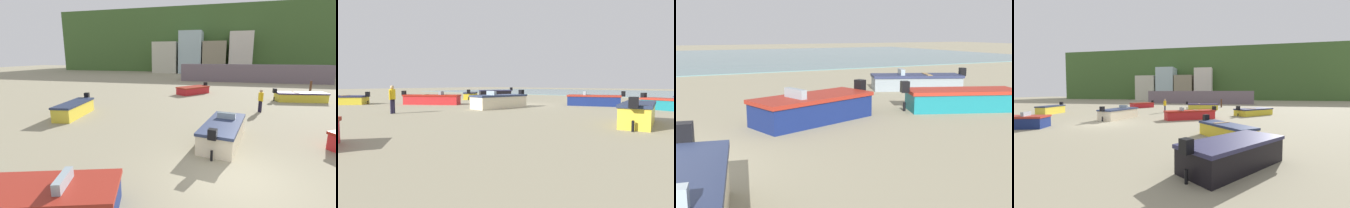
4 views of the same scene
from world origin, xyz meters
TOP-DOWN VIEW (x-y plane):
  - ground_plane at (0.00, 0.00)m, footprint 160.00×160.00m
  - tidal_water at (0.00, -36.00)m, footprint 80.00×36.00m
  - boat_yellow_0 at (-10.04, 5.64)m, footprint 1.72×3.93m
  - boat_cream_1 at (-0.47, 3.21)m, footprint 2.23×4.39m
  - boat_teal_2 at (-10.30, -2.40)m, footprint 4.26×2.64m
  - boat_black_3 at (9.49, -7.86)m, footprint 3.63×4.01m
  - boat_navy_5 at (-4.83, -3.02)m, footprint 4.30×2.67m
  - boat_red_6 at (6.05, 4.07)m, footprint 4.57×3.43m
  - boat_yellow_8 at (9.24, -3.42)m, footprint 3.19×3.51m
  - boat_yellow_10 at (12.05, 8.83)m, footprint 4.29×4.18m
  - beach_walker_foreground at (2.05, 9.71)m, footprint 0.45×0.52m

SIDE VIEW (x-z plane):
  - ground_plane at x=0.00m, z-range 0.00..0.00m
  - tidal_water at x=0.00m, z-range 0.00..0.06m
  - boat_yellow_10 at x=12.05m, z-range -0.15..0.89m
  - boat_teal_2 at x=-10.30m, z-range -0.15..0.93m
  - boat_yellow_8 at x=9.24m, z-range -0.15..0.95m
  - boat_red_6 at x=6.05m, z-range -0.14..0.98m
  - boat_navy_5 at x=-4.83m, z-range -0.15..1.00m
  - boat_black_3 at x=9.49m, z-range -0.15..1.08m
  - boat_yellow_0 at x=-10.04m, z-range -0.15..1.10m
  - boat_cream_1 at x=-0.47m, z-range -0.15..1.11m
  - beach_walker_foreground at x=2.05m, z-range 0.14..1.76m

